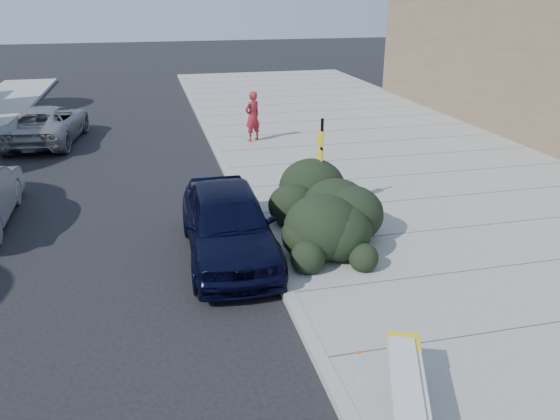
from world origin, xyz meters
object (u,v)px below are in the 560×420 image
at_px(sedan_navy, 228,223).
at_px(sign_post, 321,159).
at_px(bench, 408,389).
at_px(pedestrian, 253,116).
at_px(suv_silver, 46,124).
at_px(bike_rack, 357,214).

bearing_deg(sedan_navy, sign_post, 35.53).
bearing_deg(bench, sedan_navy, 126.07).
bearing_deg(sign_post, pedestrian, 80.99).
height_order(bench, suv_silver, suv_silver).
xyz_separation_m(bike_rack, sedan_navy, (-2.92, 0.03, 0.06)).
xyz_separation_m(bench, bike_rack, (1.47, 5.60, 0.05)).
bearing_deg(bike_rack, suv_silver, 132.06).
relative_size(sedan_navy, suv_silver, 0.90).
bearing_deg(suv_silver, pedestrian, 170.67).
relative_size(sign_post, sedan_navy, 0.52).
distance_m(sign_post, pedestrian, 7.33).
bearing_deg(pedestrian, sign_post, 62.58).
height_order(bench, sedan_navy, sedan_navy).
height_order(bike_rack, suv_silver, suv_silver).
bearing_deg(bike_rack, pedestrian, 100.05).
height_order(sign_post, suv_silver, sign_post).
bearing_deg(sedan_navy, bench, -74.64).
distance_m(bike_rack, suv_silver, 13.95).
bearing_deg(sedan_navy, bike_rack, 0.36).
bearing_deg(sign_post, sedan_navy, -156.95).
bearing_deg(suv_silver, bike_rack, 132.47).
distance_m(sign_post, suv_silver, 12.35).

